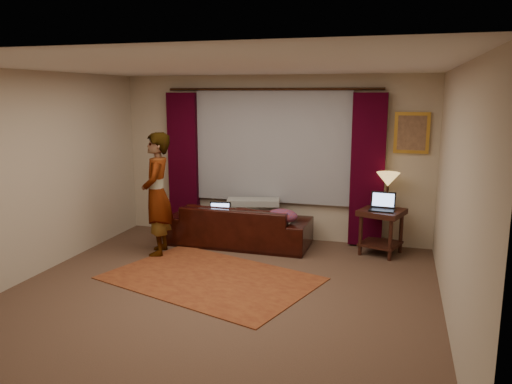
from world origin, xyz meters
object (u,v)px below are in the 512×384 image
Objects in this scene: laptop_table at (382,202)px; person at (157,194)px; end_table at (381,232)px; tiffany_lamp at (387,191)px; laptop_sofa at (219,212)px; sofa at (240,217)px.

laptop_table is 0.21× the size of person.
person reaches higher than end_table.
laptop_table is (-0.06, -0.15, -0.14)m from tiffany_lamp.
tiffany_lamp is (2.45, 0.43, 0.38)m from laptop_sofa.
sofa is at bearing -173.90° from laptop_table.
end_table is at bearing 93.03° from laptop_table.
laptop_sofa is at bearing 39.04° from sofa.
tiffany_lamp is (0.06, 0.09, 0.60)m from end_table.
laptop_sofa is 0.20× the size of person.
person is at bearing -160.85° from laptop_table.
sofa is 2.25m from tiffany_lamp.
sofa is at bearing -174.20° from tiffany_lamp.
laptop_table is at bearing -177.52° from sofa.
sofa is 4.09× the size of tiffany_lamp.
tiffany_lamp reaches higher than sofa.
laptop_sofa is at bearing 108.78° from person.
tiffany_lamp is at bearing 73.04° from laptop_table.
laptop_sofa is 2.42m from end_table.
laptop_sofa is at bearing -170.07° from tiffany_lamp.
sofa is 6.20× the size of laptop_sofa.
end_table is 1.75× the size of laptop_table.
sofa is 1.33m from person.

